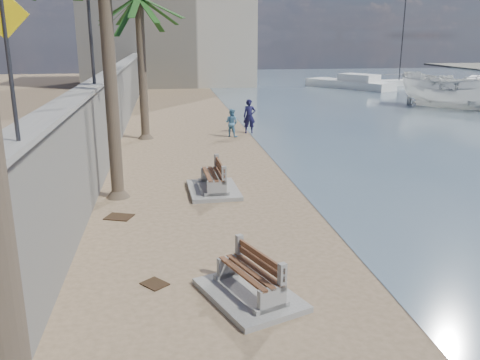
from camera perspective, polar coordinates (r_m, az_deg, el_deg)
ground_plane at (r=9.27m, az=9.87°, el=-19.09°), size 140.00×140.00×0.00m
seawall at (r=27.53m, az=-13.85°, el=8.08°), size 0.45×70.00×3.50m
wall_cap at (r=27.36m, az=-14.10°, el=11.81°), size 0.80×70.00×0.12m
end_building at (r=59.20m, az=-8.11°, el=17.42°), size 18.00×12.00×14.00m
bench_near at (r=10.72m, az=1.09°, el=-11.06°), size 2.31×2.72×0.96m
bench_far at (r=17.73m, az=-3.03°, el=0.08°), size 1.78×2.54×1.04m
palm_back at (r=27.14m, az=-11.31°, el=19.13°), size 5.00×5.00×7.95m
pedestrian_sign at (r=9.01m, az=-24.71°, el=13.69°), size 0.78×0.07×2.40m
person_a at (r=28.52m, az=1.06°, el=7.44°), size 0.82×0.59×2.16m
person_b at (r=27.52m, az=-0.95°, el=6.60°), size 1.01×0.96×1.66m
boat_cruiser at (r=41.48m, az=23.18°, el=9.42°), size 4.62×4.63×3.80m
yacht_far at (r=55.02m, az=12.15°, el=10.42°), size 7.55×9.63×1.50m
sailboat_west at (r=59.40m, az=17.40°, el=10.40°), size 7.71×2.98×9.35m
debris_c at (r=15.78m, az=-13.41°, el=-4.05°), size 0.94×0.85×0.03m
debris_d at (r=11.57m, az=-9.56°, el=-11.43°), size 0.68×0.69×0.03m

